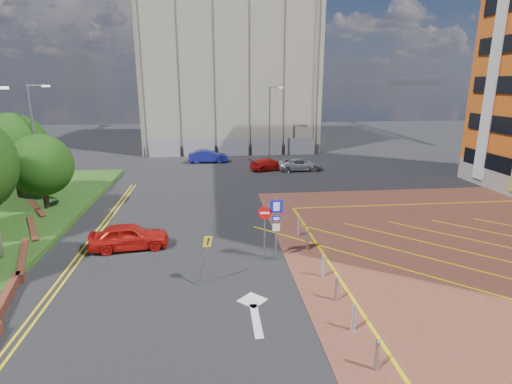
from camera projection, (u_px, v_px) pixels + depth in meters
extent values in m
plane|color=black|center=(268.00, 270.00, 18.47)|extent=(140.00, 140.00, 0.00)
cube|color=brown|center=(4.00, 302.00, 15.40)|extent=(1.25, 4.56, 0.40)
cube|color=brown|center=(23.00, 259.00, 19.13)|extent=(1.86, 4.43, 0.40)
cube|color=brown|center=(33.00, 230.00, 22.84)|extent=(2.29, 4.27, 0.40)
cube|color=brown|center=(36.00, 210.00, 26.53)|extent=(2.69, 4.06, 0.40)
cylinder|color=#3D2B1C|center=(45.00, 195.00, 26.34)|extent=(0.36, 0.36, 1.80)
sphere|color=#11350C|center=(41.00, 165.00, 25.81)|extent=(4.00, 4.00, 4.00)
cylinder|color=#3D2B1C|center=(18.00, 182.00, 28.85)|extent=(0.36, 0.36, 2.20)
sphere|color=#11350C|center=(12.00, 148.00, 28.19)|extent=(5.00, 5.00, 5.00)
cube|color=silver|center=(2.00, 88.00, 17.05)|extent=(0.50, 0.15, 0.12)
cylinder|color=#9EA0A8|center=(35.00, 144.00, 27.33)|extent=(0.16, 0.16, 8.00)
cylinder|color=#9EA0A8|center=(36.00, 86.00, 26.36)|extent=(1.20, 0.10, 0.10)
cube|color=silver|center=(46.00, 86.00, 26.43)|extent=(0.50, 0.15, 0.12)
cylinder|color=#9EA0A8|center=(270.00, 123.00, 44.67)|extent=(0.16, 0.16, 8.00)
cylinder|color=#9EA0A8|center=(275.00, 87.00, 43.71)|extent=(1.20, 0.10, 0.10)
cube|color=silver|center=(281.00, 87.00, 43.78)|extent=(0.50, 0.15, 0.12)
cylinder|color=#9EA0A8|center=(276.00, 229.00, 19.06)|extent=(0.10, 0.10, 3.20)
cube|color=#0B16C2|center=(276.00, 206.00, 18.73)|extent=(0.60, 0.04, 0.60)
cube|color=white|center=(277.00, 207.00, 18.70)|extent=(0.30, 0.02, 0.42)
cube|color=#0B16C2|center=(276.00, 219.00, 18.89)|extent=(0.40, 0.04, 0.25)
cube|color=white|center=(276.00, 219.00, 18.86)|extent=(0.28, 0.02, 0.14)
cube|color=white|center=(276.00, 227.00, 19.00)|extent=(0.35, 0.04, 0.35)
cylinder|color=#9EA0A8|center=(265.00, 235.00, 19.07)|extent=(0.08, 0.08, 2.70)
cylinder|color=red|center=(265.00, 213.00, 18.75)|extent=(0.64, 0.04, 0.64)
cube|color=white|center=(265.00, 213.00, 18.72)|extent=(0.44, 0.02, 0.10)
cylinder|color=#9EA0A8|center=(203.00, 261.00, 16.79)|extent=(0.68, 0.08, 2.14)
cube|color=yellow|center=(208.00, 242.00, 16.54)|extent=(0.42, 0.42, 0.56)
cylinder|color=#9EA0A8|center=(377.00, 357.00, 11.88)|extent=(0.14, 0.14, 0.90)
cylinder|color=black|center=(354.00, 319.00, 13.79)|extent=(0.14, 0.14, 0.90)
cylinder|color=#9EA0A8|center=(337.00, 290.00, 15.71)|extent=(0.14, 0.14, 0.90)
cylinder|color=black|center=(323.00, 268.00, 17.63)|extent=(0.14, 0.14, 0.90)
cylinder|color=#9EA0A8|center=(307.00, 242.00, 20.51)|extent=(0.14, 0.14, 0.90)
cylinder|color=black|center=(299.00, 228.00, 22.42)|extent=(0.14, 0.14, 0.90)
cube|color=gray|center=(228.00, 62.00, 53.91)|extent=(21.20, 19.20, 22.00)
cube|color=yellow|center=(242.00, 17.00, 54.44)|extent=(0.90, 0.90, 34.00)
cube|color=gray|center=(242.00, 147.00, 47.07)|extent=(21.60, 0.06, 2.00)
imported|color=red|center=(129.00, 236.00, 20.66)|extent=(4.15, 2.09, 1.36)
imported|color=navy|center=(208.00, 156.00, 43.06)|extent=(4.21, 1.54, 1.38)
imported|color=#B0120F|center=(270.00, 164.00, 39.32)|extent=(4.35, 2.68, 1.18)
imported|color=#AFB0B6|center=(300.00, 164.00, 39.19)|extent=(4.34, 2.10, 1.19)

